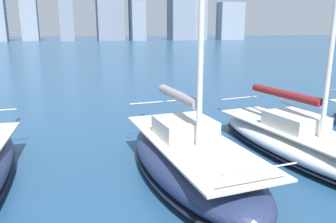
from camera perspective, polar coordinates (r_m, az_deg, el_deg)
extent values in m
cube|color=#8B95A4|center=(176.52, 10.80, 15.17)|extent=(12.72, 7.18, 18.46)
cube|color=#8690A0|center=(175.65, 5.22, 16.42)|extent=(7.80, 7.62, 24.95)
cube|color=gray|center=(169.77, 2.20, 16.20)|extent=(11.15, 10.80, 22.85)
cube|color=gray|center=(162.42, -5.40, 15.75)|extent=(6.50, 10.19, 20.02)
cube|color=gray|center=(166.33, -10.15, 17.26)|extent=(12.27, 11.32, 29.89)
ellipsoid|color=silver|center=(12.97, 22.62, -5.52)|extent=(3.64, 9.35, 0.93)
ellipsoid|color=black|center=(13.05, 22.51, -6.58)|extent=(3.66, 9.39, 0.10)
cube|color=beige|center=(12.82, 22.82, -3.43)|extent=(3.05, 8.21, 0.06)
cube|color=silver|center=(13.11, 21.25, -1.54)|extent=(1.78, 2.17, 0.55)
cylinder|color=silver|center=(13.42, 19.53, 2.36)|extent=(0.57, 3.81, 0.12)
cylinder|color=maroon|center=(13.40, 19.57, 2.86)|extent=(0.73, 3.53, 0.32)
cylinder|color=silver|center=(15.71, 12.34, 2.34)|extent=(1.93, 0.27, 0.04)
ellipsoid|color=navy|center=(10.17, 3.86, -8.69)|extent=(3.27, 7.67, 1.27)
ellipsoid|color=black|center=(10.31, 3.83, -10.49)|extent=(3.28, 7.71, 0.10)
cube|color=beige|center=(9.94, 3.92, -5.15)|extent=(2.71, 6.74, 0.06)
cube|color=silver|center=(10.24, 2.91, -2.78)|extent=(1.76, 1.76, 0.55)
cylinder|color=silver|center=(10.55, 1.75, 2.08)|extent=(0.34, 3.15, 0.12)
cylinder|color=gray|center=(10.52, 1.76, 2.72)|extent=(0.53, 2.91, 0.32)
cylinder|color=silver|center=(6.98, 15.89, -9.59)|extent=(1.78, 0.17, 0.04)
cylinder|color=silver|center=(12.83, -2.25, 1.65)|extent=(2.05, 0.19, 0.04)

